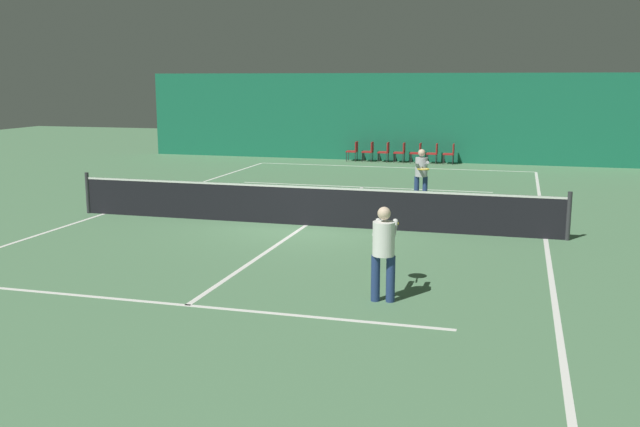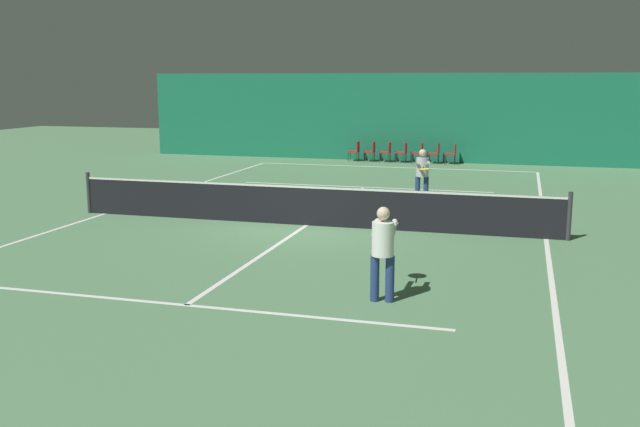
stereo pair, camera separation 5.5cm
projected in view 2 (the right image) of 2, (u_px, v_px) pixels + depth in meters
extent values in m
plane|color=#56845B|center=(307.00, 225.00, 17.09)|extent=(60.00, 60.00, 0.00)
cube|color=#196B4C|center=(404.00, 118.00, 30.13)|extent=(23.00, 0.12, 3.71)
cube|color=white|center=(394.00, 167.00, 28.34)|extent=(11.00, 0.10, 0.00)
cube|color=white|center=(364.00, 187.00, 23.14)|extent=(8.25, 0.10, 0.00)
cube|color=white|center=(186.00, 305.00, 11.05)|extent=(8.25, 0.10, 0.00)
cube|color=white|center=(105.00, 214.00, 18.57)|extent=(0.10, 23.80, 0.00)
cube|color=white|center=(546.00, 239.00, 15.62)|extent=(0.10, 23.80, 0.00)
cube|color=white|center=(307.00, 225.00, 17.09)|extent=(0.10, 12.80, 0.00)
cube|color=black|center=(306.00, 206.00, 17.01)|extent=(11.90, 0.02, 0.95)
cube|color=white|center=(306.00, 187.00, 16.92)|extent=(11.90, 0.02, 0.05)
cylinder|color=#333338|center=(89.00, 193.00, 18.59)|extent=(0.10, 0.10, 1.07)
cylinder|color=#333338|center=(569.00, 216.00, 15.40)|extent=(0.10, 0.10, 1.07)
cylinder|color=navy|center=(375.00, 278.00, 11.20)|extent=(0.15, 0.15, 0.74)
cylinder|color=navy|center=(390.00, 279.00, 11.16)|extent=(0.15, 0.15, 0.74)
cylinder|color=white|center=(383.00, 239.00, 11.06)|extent=(0.38, 0.38, 0.54)
sphere|color=beige|center=(383.00, 213.00, 10.98)|extent=(0.21, 0.21, 0.21)
cylinder|color=white|center=(376.00, 228.00, 11.30)|extent=(0.13, 0.52, 0.22)
cylinder|color=white|center=(393.00, 228.00, 11.25)|extent=(0.13, 0.52, 0.22)
cylinder|color=black|center=(387.00, 227.00, 11.67)|extent=(0.05, 0.31, 0.03)
torus|color=gold|center=(389.00, 223.00, 11.96)|extent=(0.36, 0.36, 0.03)
cylinder|color=silver|center=(389.00, 223.00, 11.96)|extent=(0.30, 0.30, 0.00)
cylinder|color=navy|center=(426.00, 189.00, 20.22)|extent=(0.17, 0.17, 0.74)
cylinder|color=navy|center=(418.00, 189.00, 20.24)|extent=(0.17, 0.17, 0.74)
cylinder|color=#B7B7BC|center=(422.00, 167.00, 20.11)|extent=(0.41, 0.41, 0.54)
sphere|color=beige|center=(423.00, 153.00, 20.04)|extent=(0.21, 0.21, 0.21)
cylinder|color=#B7B7BC|center=(428.00, 164.00, 19.84)|extent=(0.18, 0.52, 0.22)
cylinder|color=#B7B7BC|center=(418.00, 164.00, 19.86)|extent=(0.18, 0.52, 0.22)
cylinder|color=black|center=(424.00, 168.00, 19.47)|extent=(0.08, 0.31, 0.03)
torus|color=gold|center=(424.00, 169.00, 19.18)|extent=(0.39, 0.39, 0.03)
cylinder|color=silver|center=(424.00, 169.00, 19.18)|extent=(0.32, 0.32, 0.00)
cylinder|color=#2D2D2D|center=(350.00, 156.00, 30.69)|extent=(0.03, 0.03, 0.39)
cylinder|color=#2D2D2D|center=(348.00, 157.00, 30.34)|extent=(0.03, 0.03, 0.39)
cylinder|color=#2D2D2D|center=(359.00, 156.00, 30.59)|extent=(0.03, 0.03, 0.39)
cylinder|color=#2D2D2D|center=(357.00, 157.00, 30.23)|extent=(0.03, 0.03, 0.39)
cube|color=#A51E1E|center=(353.00, 151.00, 30.42)|extent=(0.44, 0.44, 0.05)
cube|color=#A51E1E|center=(358.00, 146.00, 30.33)|extent=(0.04, 0.44, 0.40)
cylinder|color=#2D2D2D|center=(366.00, 156.00, 30.51)|extent=(0.03, 0.03, 0.39)
cylinder|color=#2D2D2D|center=(364.00, 157.00, 30.15)|extent=(0.03, 0.03, 0.39)
cylinder|color=#2D2D2D|center=(374.00, 157.00, 30.41)|extent=(0.03, 0.03, 0.39)
cylinder|color=#2D2D2D|center=(373.00, 158.00, 30.05)|extent=(0.03, 0.03, 0.39)
cube|color=#A51E1E|center=(369.00, 152.00, 30.24)|extent=(0.44, 0.44, 0.05)
cube|color=#A51E1E|center=(374.00, 147.00, 30.14)|extent=(0.04, 0.44, 0.40)
cylinder|color=#2D2D2D|center=(381.00, 157.00, 30.33)|extent=(0.03, 0.03, 0.39)
cylinder|color=#2D2D2D|center=(380.00, 158.00, 29.97)|extent=(0.03, 0.03, 0.39)
cylinder|color=#2D2D2D|center=(390.00, 157.00, 30.23)|extent=(0.03, 0.03, 0.39)
cylinder|color=#2D2D2D|center=(388.00, 158.00, 29.87)|extent=(0.03, 0.03, 0.39)
cube|color=#A51E1E|center=(385.00, 152.00, 30.06)|extent=(0.44, 0.44, 0.05)
cube|color=#A51E1E|center=(390.00, 147.00, 29.96)|extent=(0.04, 0.44, 0.40)
cylinder|color=#2D2D2D|center=(397.00, 157.00, 30.15)|extent=(0.03, 0.03, 0.39)
cylinder|color=#2D2D2D|center=(396.00, 158.00, 29.79)|extent=(0.03, 0.03, 0.39)
cylinder|color=#2D2D2D|center=(406.00, 158.00, 30.04)|extent=(0.03, 0.03, 0.39)
cylinder|color=#2D2D2D|center=(405.00, 159.00, 29.68)|extent=(0.03, 0.03, 0.39)
cube|color=#A51E1E|center=(401.00, 153.00, 29.87)|extent=(0.44, 0.44, 0.05)
cube|color=#A51E1E|center=(406.00, 148.00, 29.78)|extent=(0.04, 0.44, 0.40)
cylinder|color=#2D2D2D|center=(413.00, 158.00, 29.96)|extent=(0.03, 0.03, 0.39)
cylinder|color=#2D2D2D|center=(412.00, 159.00, 29.60)|extent=(0.03, 0.03, 0.39)
cylinder|color=#2D2D2D|center=(422.00, 158.00, 29.86)|extent=(0.03, 0.03, 0.39)
cylinder|color=#2D2D2D|center=(421.00, 159.00, 29.50)|extent=(0.03, 0.03, 0.39)
cube|color=#A51E1E|center=(417.00, 153.00, 29.69)|extent=(0.44, 0.44, 0.05)
cube|color=#A51E1E|center=(422.00, 148.00, 29.60)|extent=(0.04, 0.44, 0.40)
cylinder|color=#2D2D2D|center=(429.00, 158.00, 29.78)|extent=(0.03, 0.03, 0.39)
cylinder|color=#2D2D2D|center=(428.00, 159.00, 29.42)|extent=(0.03, 0.03, 0.39)
cylinder|color=#2D2D2D|center=(438.00, 159.00, 29.68)|extent=(0.03, 0.03, 0.39)
cylinder|color=#2D2D2D|center=(437.00, 160.00, 29.32)|extent=(0.03, 0.03, 0.39)
cube|color=#A51E1E|center=(434.00, 154.00, 29.51)|extent=(0.44, 0.44, 0.05)
cube|color=#A51E1E|center=(439.00, 148.00, 29.41)|extent=(0.04, 0.44, 0.40)
cylinder|color=#2D2D2D|center=(446.00, 159.00, 29.60)|extent=(0.03, 0.03, 0.39)
cylinder|color=#2D2D2D|center=(445.00, 160.00, 29.24)|extent=(0.03, 0.03, 0.39)
cylinder|color=#2D2D2D|center=(455.00, 159.00, 29.49)|extent=(0.03, 0.03, 0.39)
cylinder|color=#2D2D2D|center=(454.00, 160.00, 29.13)|extent=(0.03, 0.03, 0.39)
cube|color=#A51E1E|center=(450.00, 154.00, 29.32)|extent=(0.44, 0.44, 0.05)
cube|color=#A51E1E|center=(455.00, 149.00, 29.23)|extent=(0.04, 0.44, 0.40)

